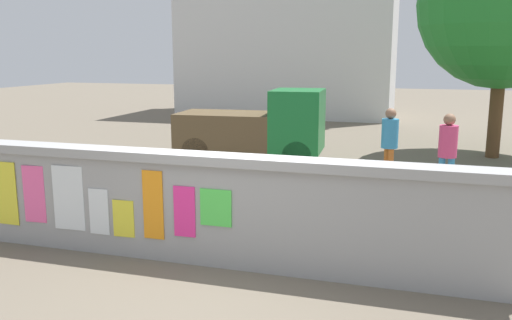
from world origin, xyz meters
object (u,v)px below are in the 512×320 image
(auto_rickshaw_truck, at_px, (258,127))
(person_walking, at_px, (448,147))
(motorcycle, at_px, (268,189))
(tree_roadside, at_px, (505,3))
(person_bystander, at_px, (390,139))
(bicycle_near, at_px, (396,208))

(auto_rickshaw_truck, bearing_deg, person_walking, -26.78)
(motorcycle, xyz_separation_m, person_walking, (2.92, 2.06, 0.52))
(person_walking, xyz_separation_m, tree_roadside, (1.36, 4.75, 2.96))
(motorcycle, height_order, tree_roadside, tree_roadside)
(auto_rickshaw_truck, relative_size, person_walking, 2.28)
(auto_rickshaw_truck, relative_size, motorcycle, 1.94)
(auto_rickshaw_truck, bearing_deg, tree_roadside, 23.88)
(auto_rickshaw_truck, distance_m, person_bystander, 3.60)
(motorcycle, relative_size, bicycle_near, 1.13)
(person_bystander, bearing_deg, motorcycle, -123.29)
(auto_rickshaw_truck, xyz_separation_m, tree_roadside, (5.74, 2.54, 3.04))
(tree_roadside, bearing_deg, person_bystander, -121.42)
(person_walking, distance_m, person_bystander, 1.31)
(motorcycle, bearing_deg, tree_roadside, 57.81)
(person_walking, relative_size, person_bystander, 1.00)
(auto_rickshaw_truck, relative_size, bicycle_near, 2.20)
(motorcycle, xyz_separation_m, bicycle_near, (2.11, -0.19, -0.10))
(motorcycle, relative_size, person_bystander, 1.17)
(auto_rickshaw_truck, bearing_deg, person_bystander, -24.50)
(person_bystander, height_order, tree_roadside, tree_roadside)
(tree_roadside, bearing_deg, person_walking, -106.04)
(person_bystander, xyz_separation_m, tree_roadside, (2.46, 4.03, 2.96))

